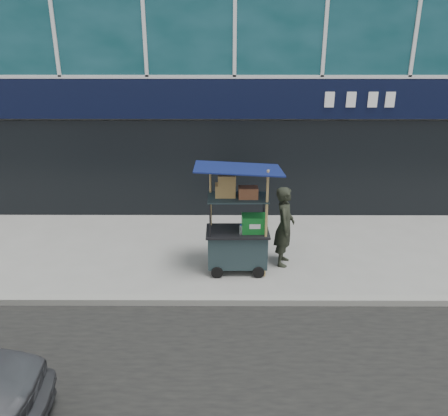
{
  "coord_description": "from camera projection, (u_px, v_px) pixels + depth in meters",
  "views": [
    {
      "loc": [
        -0.2,
        -6.51,
        4.06
      ],
      "look_at": [
        -0.23,
        1.2,
        1.19
      ],
      "focal_mm": 35.0,
      "sensor_mm": 36.0,
      "label": 1
    }
  ],
  "objects": [
    {
      "name": "curb",
      "position": [
        237.0,
        300.0,
        7.31
      ],
      "size": [
        80.0,
        0.18,
        0.12
      ],
      "primitive_type": "cube",
      "color": "gray",
      "rests_on": "ground"
    },
    {
      "name": "vendor_man",
      "position": [
        284.0,
        226.0,
        8.42
      ],
      "size": [
        0.49,
        0.64,
        1.59
      ],
      "primitive_type": "imported",
      "rotation": [
        0.0,
        0.0,
        1.36
      ],
      "color": "black",
      "rests_on": "ground"
    },
    {
      "name": "ground",
      "position": [
        237.0,
        297.0,
        7.52
      ],
      "size": [
        80.0,
        80.0,
        0.0
      ],
      "primitive_type": "plane",
      "color": "slate",
      "rests_on": "ground"
    },
    {
      "name": "vendor_cart",
      "position": [
        238.0,
        234.0,
        8.2
      ],
      "size": [
        1.58,
        1.12,
        2.11
      ],
      "rotation": [
        0.0,
        0.0,
        0.01
      ],
      "color": "#1A282D",
      "rests_on": "ground"
    }
  ]
}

